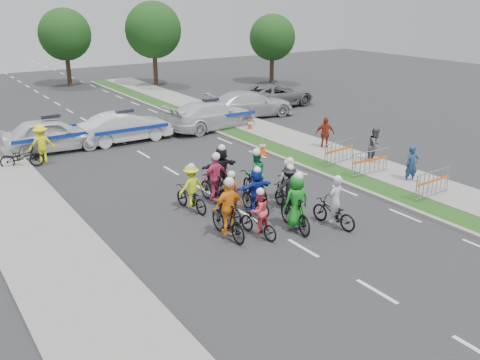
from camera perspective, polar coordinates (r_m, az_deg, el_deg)
ground at (r=16.50m, az=6.73°, el=-7.23°), size 90.00×90.00×0.00m
curb_right at (r=23.08m, az=8.58°, el=0.70°), size 0.20×60.00×0.12m
grass_strip at (r=23.54m, az=9.86°, el=0.98°), size 1.20×60.00×0.11m
sidewalk_right at (r=24.75m, az=12.92°, el=1.71°), size 2.40×60.00×0.13m
sidewalk_left at (r=18.04m, az=-20.41°, el=-5.77°), size 3.00×60.00×0.13m
rider_0 at (r=17.90m, az=9.99°, el=-3.11°), size 0.86×1.85×1.81m
rider_1 at (r=17.39m, az=5.97°, el=-2.95°), size 0.93×1.99×2.02m
rider_2 at (r=16.90m, az=1.98°, el=-4.09°), size 0.79×1.70×1.67m
rider_3 at (r=16.74m, az=-1.28°, el=-3.74°), size 1.04×1.96×2.06m
rider_4 at (r=18.99m, az=5.16°, el=-1.31°), size 1.00×1.74×1.73m
rider_5 at (r=18.58m, az=1.69°, el=-1.48°), size 1.40×1.68×1.76m
rider_6 at (r=18.18m, az=-1.05°, el=-2.49°), size 0.87×1.81×1.77m
rider_7 at (r=19.76m, az=5.12°, el=-0.46°), size 0.81×1.72×1.74m
rider_8 at (r=19.84m, az=1.61°, el=-0.11°), size 0.98×2.07×2.02m
rider_9 at (r=19.49m, az=-2.65°, el=-0.44°), size 1.03×1.92×1.98m
rider_10 at (r=18.94m, az=-5.24°, el=-1.30°), size 1.06×1.82×1.79m
rider_11 at (r=20.57m, az=-2.03°, el=0.81°), size 1.57×1.88×1.95m
police_car_0 at (r=27.69m, az=-19.40°, el=4.59°), size 5.02×2.41×1.66m
police_car_1 at (r=28.48m, az=-12.09°, el=5.53°), size 4.67×1.64×1.54m
police_car_2 at (r=30.60m, az=-3.11°, el=6.93°), size 5.77×2.96×1.60m
civilian_sedan at (r=33.79m, az=1.14°, el=8.13°), size 5.79×3.13×1.59m
civilian_suv at (r=36.96m, az=3.82°, el=9.04°), size 5.81×2.97×1.57m
spectator_0 at (r=22.67m, az=17.85°, el=1.54°), size 0.66×0.54×1.56m
spectator_1 at (r=24.84m, az=14.24°, el=3.55°), size 0.98×0.86×1.70m
spectator_2 at (r=26.62m, az=9.04°, el=4.90°), size 1.05×0.77×1.65m
marshal_hiviz at (r=25.93m, az=-20.41°, el=3.65°), size 1.23×0.83×1.76m
barrier_0 at (r=21.25m, az=19.84°, el=-0.49°), size 2.02×0.57×1.12m
barrier_1 at (r=23.15m, az=13.69°, el=1.72°), size 2.03×0.63×1.12m
barrier_2 at (r=24.40m, az=10.54°, el=2.84°), size 2.04×0.72×1.12m
cone_0 at (r=25.64m, az=2.41°, el=3.45°), size 0.40×0.40×0.70m
cone_1 at (r=30.17m, az=1.09°, el=5.88°), size 0.40×0.40×0.70m
parked_bike at (r=25.58m, az=-22.26°, el=2.28°), size 1.94×1.08×0.96m
tree_1 at (r=45.31m, az=-9.23°, el=15.51°), size 4.55×4.55×6.82m
tree_2 at (r=46.48m, az=3.47°, el=14.93°), size 3.85×3.85×5.77m
tree_4 at (r=47.05m, az=-18.18°, el=14.53°), size 4.20×4.20×6.30m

